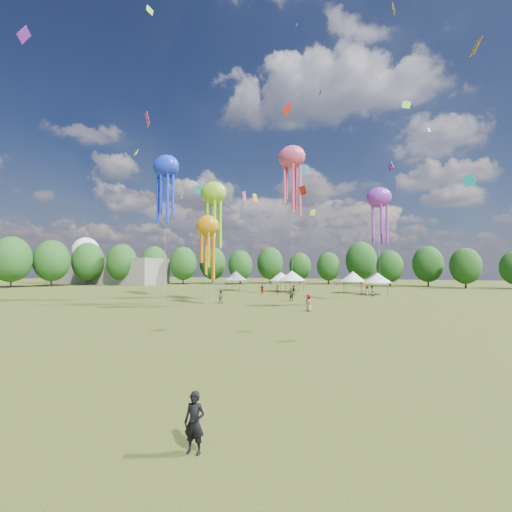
% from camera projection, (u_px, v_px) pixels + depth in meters
% --- Properties ---
extents(ground, '(300.00, 300.00, 0.00)m').
position_uv_depth(ground, '(96.00, 380.00, 14.80)').
color(ground, '#384416').
rests_on(ground, ground).
extents(observer_main, '(0.61, 0.42, 1.62)m').
position_uv_depth(observer_main, '(194.00, 423.00, 8.97)').
color(observer_main, black).
rests_on(observer_main, ground).
extents(spectator_near, '(0.93, 0.75, 1.81)m').
position_uv_depth(spectator_near, '(221.00, 297.00, 47.02)').
color(spectator_near, gray).
rests_on(spectator_near, ground).
extents(spectators_far, '(20.83, 27.74, 1.93)m').
position_uv_depth(spectators_far, '(309.00, 293.00, 55.54)').
color(spectators_far, gray).
rests_on(spectators_far, ground).
extents(festival_tents, '(34.96, 7.39, 4.45)m').
position_uv_depth(festival_tents, '(305.00, 276.00, 69.50)').
color(festival_tents, '#47474C').
rests_on(festival_tents, ground).
extents(show_kites, '(36.81, 21.27, 26.90)m').
position_uv_depth(show_kites, '(245.00, 189.00, 53.41)').
color(show_kites, '#83D122').
rests_on(show_kites, ground).
extents(small_kites, '(62.76, 58.20, 43.10)m').
position_uv_depth(small_kites, '(304.00, 121.00, 55.34)').
color(small_kites, '#83D122').
rests_on(small_kites, ground).
extents(treeline, '(201.57, 95.24, 13.43)m').
position_uv_depth(treeline, '(309.00, 261.00, 74.69)').
color(treeline, '#38281C').
rests_on(treeline, ground).
extents(hangar, '(40.00, 12.00, 8.00)m').
position_uv_depth(hangar, '(107.00, 271.00, 108.01)').
color(hangar, gray).
rests_on(hangar, ground).
extents(radome, '(9.00, 9.00, 16.00)m').
position_uv_depth(radome, '(86.00, 254.00, 119.60)').
color(radome, white).
rests_on(radome, ground).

